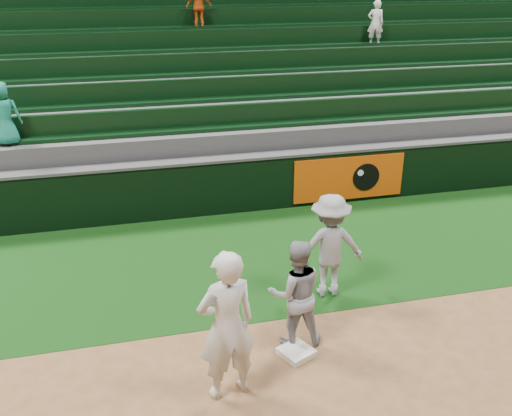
# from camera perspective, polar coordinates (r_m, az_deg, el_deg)

# --- Properties ---
(ground) EXTENTS (70.00, 70.00, 0.00)m
(ground) POSITION_cam_1_polar(r_m,az_deg,el_deg) (8.24, 2.79, -14.74)
(ground) COLOR brown
(ground) RESTS_ON ground
(foul_grass) EXTENTS (36.00, 4.20, 0.01)m
(foul_grass) POSITION_cam_1_polar(r_m,az_deg,el_deg) (10.68, -1.78, -5.02)
(foul_grass) COLOR black
(foul_grass) RESTS_ON ground
(first_base) EXTENTS (0.55, 0.55, 0.09)m
(first_base) POSITION_cam_1_polar(r_m,az_deg,el_deg) (8.28, 4.05, -14.19)
(first_base) COLOR white
(first_base) RESTS_ON ground
(first_baseman) EXTENTS (0.83, 0.63, 2.04)m
(first_baseman) POSITION_cam_1_polar(r_m,az_deg,el_deg) (7.08, -2.96, -11.70)
(first_baseman) COLOR silver
(first_baseman) RESTS_ON ground
(baserunner) EXTENTS (0.85, 0.69, 1.62)m
(baserunner) POSITION_cam_1_polar(r_m,az_deg,el_deg) (8.10, 3.99, -8.51)
(baserunner) COLOR gray
(baserunner) RESTS_ON ground
(base_coach) EXTENTS (1.20, 0.77, 1.76)m
(base_coach) POSITION_cam_1_polar(r_m,az_deg,el_deg) (9.26, 7.36, -3.78)
(base_coach) COLOR #90929C
(base_coach) RESTS_ON foul_grass
(field_wall) EXTENTS (36.00, 0.45, 1.25)m
(field_wall) POSITION_cam_1_polar(r_m,az_deg,el_deg) (12.38, -3.86, 2.29)
(field_wall) COLOR black
(field_wall) RESTS_ON ground
(stadium_seating) EXTENTS (36.00, 5.95, 5.47)m
(stadium_seating) POSITION_cam_1_polar(r_m,az_deg,el_deg) (15.65, -6.57, 10.78)
(stadium_seating) COLOR #3D3D3F
(stadium_seating) RESTS_ON ground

